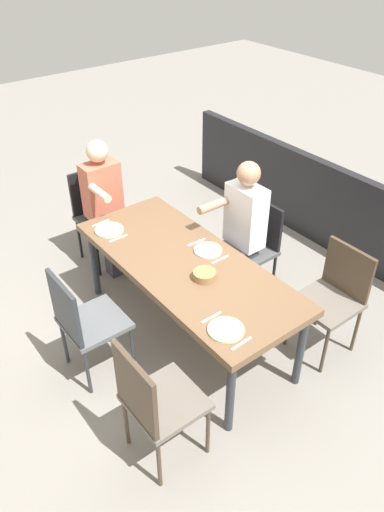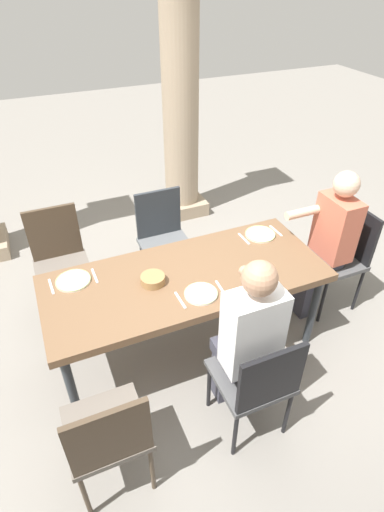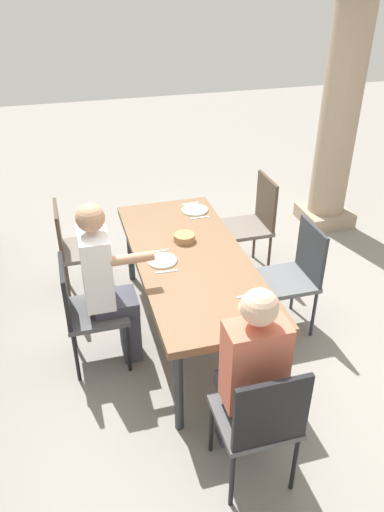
{
  "view_description": "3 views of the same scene",
  "coord_description": "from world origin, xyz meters",
  "px_view_note": "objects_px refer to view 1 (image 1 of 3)",
  "views": [
    {
      "loc": [
        -2.45,
        1.83,
        2.98
      ],
      "look_at": [
        0.03,
        -0.08,
        0.75
      ],
      "focal_mm": 34.7,
      "sensor_mm": 36.0,
      "label": 1
    },
    {
      "loc": [
        -0.84,
        -2.09,
        2.59
      ],
      "look_at": [
        0.06,
        0.02,
        0.88
      ],
      "focal_mm": 28.62,
      "sensor_mm": 36.0,
      "label": 2
    },
    {
      "loc": [
        3.13,
        -0.86,
        2.72
      ],
      "look_at": [
        0.04,
        -0.0,
        0.77
      ],
      "focal_mm": 34.89,
      "sensor_mm": 36.0,
      "label": 3
    }
  ],
  "objects_px": {
    "plate_2": "(109,230)",
    "chair_head_east": "(98,210)",
    "plate_0": "(226,329)",
    "chair_mid_north": "(83,320)",
    "diner_man_white": "(106,204)",
    "chair_west_north": "(154,400)",
    "diner_woman_green": "(239,231)",
    "chair_mid_south": "(253,242)",
    "chair_west_south": "(334,293)",
    "plate_1": "(208,250)",
    "dining_table": "(186,269)",
    "bread_basket": "(204,275)"
  },
  "relations": [
    {
      "from": "chair_mid_south",
      "to": "plate_0",
      "type": "height_order",
      "value": "chair_mid_south"
    },
    {
      "from": "chair_west_north",
      "to": "chair_mid_north",
      "type": "relative_size",
      "value": 1.04
    },
    {
      "from": "diner_woman_green",
      "to": "chair_mid_south",
      "type": "bearing_deg",
      "value": -90.95
    },
    {
      "from": "dining_table",
      "to": "diner_man_white",
      "type": "bearing_deg",
      "value": 0.14
    },
    {
      "from": "diner_woman_green",
      "to": "chair_west_north",
      "type": "bearing_deg",
      "value": 121.39
    },
    {
      "from": "dining_table",
      "to": "plate_2",
      "type": "xyz_separation_m",
      "value": [
        0.75,
        0.24,
        0.07
      ]
    },
    {
      "from": "chair_mid_north",
      "to": "plate_1",
      "type": "bearing_deg",
      "value": -95.69
    },
    {
      "from": "dining_table",
      "to": "diner_man_white",
      "type": "height_order",
      "value": "diner_man_white"
    },
    {
      "from": "dining_table",
      "to": "plate_0",
      "type": "distance_m",
      "value": 0.79
    },
    {
      "from": "chair_west_south",
      "to": "chair_mid_south",
      "type": "xyz_separation_m",
      "value": [
        0.91,
        -0.0,
        -0.02
      ]
    },
    {
      "from": "diner_woman_green",
      "to": "diner_man_white",
      "type": "distance_m",
      "value": 1.29
    },
    {
      "from": "dining_table",
      "to": "chair_west_south",
      "type": "xyz_separation_m",
      "value": [
        -0.79,
        -0.84,
        -0.15
      ]
    },
    {
      "from": "plate_0",
      "to": "plate_2",
      "type": "height_order",
      "value": "same"
    },
    {
      "from": "plate_1",
      "to": "diner_man_white",
      "type": "bearing_deg",
      "value": 10.77
    },
    {
      "from": "chair_mid_south",
      "to": "diner_man_white",
      "type": "relative_size",
      "value": 0.68
    },
    {
      "from": "chair_west_north",
      "to": "plate_1",
      "type": "xyz_separation_m",
      "value": [
        0.81,
        -1.07,
        0.2
      ]
    },
    {
      "from": "chair_head_east",
      "to": "plate_0",
      "type": "relative_size",
      "value": 3.82
    },
    {
      "from": "chair_mid_south",
      "to": "plate_1",
      "type": "height_order",
      "value": "chair_mid_south"
    },
    {
      "from": "chair_west_south",
      "to": "bread_basket",
      "type": "height_order",
      "value": "chair_west_south"
    },
    {
      "from": "chair_west_north",
      "to": "chair_mid_north",
      "type": "distance_m",
      "value": 0.91
    },
    {
      "from": "diner_man_white",
      "to": "plate_0",
      "type": "relative_size",
      "value": 5.35
    },
    {
      "from": "chair_mid_south",
      "to": "diner_man_white",
      "type": "bearing_deg",
      "value": 37.04
    },
    {
      "from": "dining_table",
      "to": "chair_mid_north",
      "type": "xyz_separation_m",
      "value": [
        0.12,
        0.84,
        -0.15
      ]
    },
    {
      "from": "chair_mid_north",
      "to": "diner_man_white",
      "type": "bearing_deg",
      "value": -36.97
    },
    {
      "from": "chair_mid_south",
      "to": "diner_woman_green",
      "type": "bearing_deg",
      "value": 89.05
    },
    {
      "from": "diner_man_white",
      "to": "plate_2",
      "type": "bearing_deg",
      "value": 153.75
    },
    {
      "from": "plate_0",
      "to": "bread_basket",
      "type": "relative_size",
      "value": 1.44
    },
    {
      "from": "plate_2",
      "to": "chair_head_east",
      "type": "bearing_deg",
      "value": -19.5
    },
    {
      "from": "chair_west_south",
      "to": "dining_table",
      "type": "bearing_deg",
      "value": 46.5
    },
    {
      "from": "plate_0",
      "to": "dining_table",
      "type": "bearing_deg",
      "value": -17.96
    },
    {
      "from": "plate_2",
      "to": "chair_mid_north",
      "type": "bearing_deg",
      "value": 136.42
    },
    {
      "from": "chair_west_north",
      "to": "diner_man_white",
      "type": "xyz_separation_m",
      "value": [
        2.03,
        -0.84,
        0.14
      ]
    },
    {
      "from": "chair_west_south",
      "to": "plate_0",
      "type": "relative_size",
      "value": 3.72
    },
    {
      "from": "chair_west_south",
      "to": "chair_mid_south",
      "type": "bearing_deg",
      "value": -0.02
    },
    {
      "from": "plate_1",
      "to": "plate_2",
      "type": "xyz_separation_m",
      "value": [
        0.74,
        0.47,
        -0.0
      ]
    },
    {
      "from": "chair_west_south",
      "to": "plate_0",
      "type": "distance_m",
      "value": 1.1
    },
    {
      "from": "chair_west_north",
      "to": "diner_woman_green",
      "type": "xyz_separation_m",
      "value": [
        0.92,
        -1.5,
        0.15
      ]
    },
    {
      "from": "bread_basket",
      "to": "diner_man_white",
      "type": "bearing_deg",
      "value": -0.38
    },
    {
      "from": "chair_west_north",
      "to": "plate_0",
      "type": "relative_size",
      "value": 3.94
    },
    {
      "from": "plate_0",
      "to": "diner_man_white",
      "type": "bearing_deg",
      "value": -6.92
    },
    {
      "from": "chair_mid_north",
      "to": "diner_man_white",
      "type": "distance_m",
      "value": 1.4
    },
    {
      "from": "plate_2",
      "to": "diner_woman_green",
      "type": "bearing_deg",
      "value": -124.78
    },
    {
      "from": "diner_man_white",
      "to": "chair_mid_north",
      "type": "bearing_deg",
      "value": 143.03
    },
    {
      "from": "chair_mid_north",
      "to": "plate_1",
      "type": "xyz_separation_m",
      "value": [
        -0.11,
        -1.07,
        0.22
      ]
    },
    {
      "from": "chair_mid_north",
      "to": "diner_man_white",
      "type": "xyz_separation_m",
      "value": [
        1.11,
        -0.84,
        0.16
      ]
    },
    {
      "from": "diner_man_white",
      "to": "dining_table",
      "type": "bearing_deg",
      "value": -179.86
    },
    {
      "from": "plate_2",
      "to": "chair_west_north",
      "type": "bearing_deg",
      "value": 158.73
    },
    {
      "from": "chair_west_south",
      "to": "chair_west_north",
      "type": "bearing_deg",
      "value": 90.0
    },
    {
      "from": "chair_mid_north",
      "to": "diner_woman_green",
      "type": "distance_m",
      "value": 1.51
    },
    {
      "from": "chair_mid_north",
      "to": "plate_1",
      "type": "distance_m",
      "value": 1.1
    }
  ]
}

